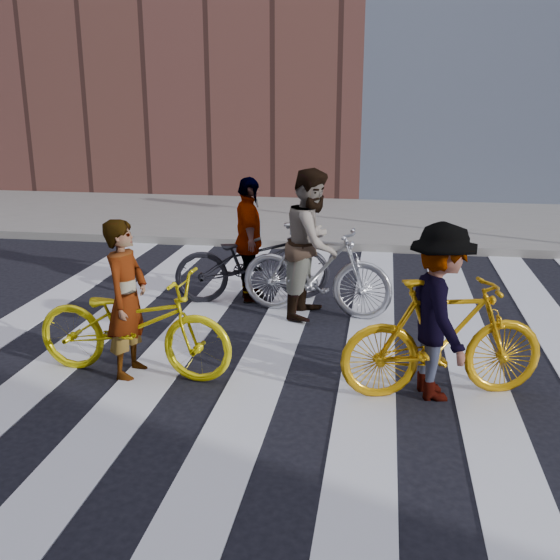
% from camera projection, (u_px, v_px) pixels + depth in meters
% --- Properties ---
extents(ground, '(100.00, 100.00, 0.00)m').
position_uv_depth(ground, '(318.00, 359.00, 7.10)').
color(ground, black).
rests_on(ground, ground).
extents(sidewalk_far, '(100.00, 5.00, 0.15)m').
position_uv_depth(sidewalk_far, '(354.00, 221.00, 14.19)').
color(sidewalk_far, gray).
rests_on(sidewalk_far, ground).
extents(zebra_crosswalk, '(8.25, 10.00, 0.01)m').
position_uv_depth(zebra_crosswalk, '(318.00, 359.00, 7.10)').
color(zebra_crosswalk, silver).
rests_on(zebra_crosswalk, ground).
extents(bike_yellow_left, '(2.12, 0.87, 1.09)m').
position_uv_depth(bike_yellow_left, '(133.00, 324.00, 6.59)').
color(bike_yellow_left, '#D9C70C').
rests_on(bike_yellow_left, ground).
extents(bike_silver_mid, '(2.05, 0.90, 1.19)m').
position_uv_depth(bike_silver_mid, '(316.00, 270.00, 8.36)').
color(bike_silver_mid, '#AEB0B8').
rests_on(bike_silver_mid, ground).
extents(bike_yellow_right, '(2.01, 1.00, 1.16)m').
position_uv_depth(bike_yellow_right, '(443.00, 338.00, 6.11)').
color(bike_yellow_right, '#CF8F0B').
rests_on(bike_yellow_right, ground).
extents(bike_dark_rear, '(2.25, 1.32, 1.12)m').
position_uv_depth(bike_dark_rear, '(253.00, 261.00, 8.94)').
color(bike_dark_rear, black).
rests_on(bike_dark_rear, ground).
extents(rider_left, '(0.43, 0.62, 1.62)m').
position_uv_depth(rider_left, '(127.00, 299.00, 6.52)').
color(rider_left, slate).
rests_on(rider_left, ground).
extents(rider_mid, '(0.87, 1.03, 1.89)m').
position_uv_depth(rider_mid, '(313.00, 243.00, 8.27)').
color(rider_mid, slate).
rests_on(rider_mid, ground).
extents(rider_right, '(0.87, 1.20, 1.68)m').
position_uv_depth(rider_right, '(439.00, 312.00, 6.05)').
color(rider_right, slate).
rests_on(rider_right, ground).
extents(rider_rear, '(0.68, 1.08, 1.71)m').
position_uv_depth(rider_rear, '(249.00, 240.00, 8.86)').
color(rider_rear, slate).
rests_on(rider_rear, ground).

